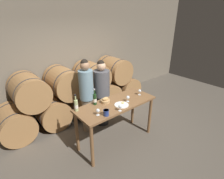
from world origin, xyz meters
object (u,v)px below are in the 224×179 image
bread_basket (105,100)px  wine_glass_right (140,91)px  wine_glass_center (128,98)px  tasting_table (116,109)px  wine_bottle_white (76,105)px  wine_bottle_red (95,99)px  wine_glass_left (120,107)px  wine_glass_far_left (98,111)px  cheese_plate (122,105)px  blue_crock (106,112)px  person_left (87,96)px  person_right (102,94)px

bread_basket → wine_glass_right: bearing=-13.7°
wine_glass_center → tasting_table: bearing=156.0°
wine_bottle_white → bread_basket: bearing=-7.7°
tasting_table → wine_bottle_white: size_ratio=5.12×
wine_bottle_red → wine_bottle_white: 0.40m
wine_bottle_red → wine_glass_right: (1.00, -0.26, -0.03)m
wine_glass_left → wine_glass_far_left: bearing=161.1°
bread_basket → wine_glass_right: (0.79, -0.19, 0.04)m
wine_bottle_white → wine_glass_right: wine_bottle_white is taller
cheese_plate → wine_bottle_white: bearing=154.4°
wine_bottle_red → wine_glass_left: (0.22, -0.50, -0.03)m
blue_crock → wine_glass_far_left: (-0.10, 0.10, 0.03)m
wine_bottle_red → wine_glass_right: wine_bottle_red is taller
person_left → blue_crock: person_left is taller
blue_crock → bread_basket: bearing=54.2°
tasting_table → person_left: bearing=107.9°
wine_glass_right → person_left: bearing=138.9°
wine_glass_center → person_left: bearing=119.0°
person_right → wine_glass_left: size_ratio=12.87×
person_right → cheese_plate: bearing=-100.5°
bread_basket → tasting_table: bearing=-45.8°
tasting_table → wine_glass_left: 0.38m
wine_bottle_white → person_right: bearing=27.6°
blue_crock → wine_glass_far_left: wine_glass_far_left is taller
wine_glass_far_left → wine_glass_right: 1.19m
wine_glass_far_left → wine_glass_left: 0.42m
wine_glass_far_left → wine_glass_center: bearing=2.9°
wine_glass_left → wine_glass_center: same height
wine_bottle_red → wine_glass_far_left: size_ratio=2.62×
wine_bottle_red → wine_glass_far_left: 0.40m
wine_bottle_red → person_left: bearing=76.3°
wine_glass_left → wine_glass_center: bearing=25.4°
wine_glass_right → wine_glass_left: bearing=-163.2°
cheese_plate → wine_glass_center: size_ratio=2.18×
person_left → wine_glass_right: (0.88, -0.77, 0.13)m
person_right → wine_glass_far_left: size_ratio=12.87×
wine_glass_center → wine_bottle_red: bearing=151.1°
person_left → wine_glass_right: 1.17m
person_left → person_right: size_ratio=1.05×
person_left → blue_crock: (-0.20, -0.97, 0.10)m
wine_glass_left → bread_basket: bearing=91.1°
wine_bottle_white → blue_crock: size_ratio=3.01×
person_left → wine_glass_center: person_left is taller
person_left → wine_bottle_red: size_ratio=5.18×
tasting_table → wine_glass_far_left: size_ratio=13.21×
wine_glass_far_left → wine_glass_right: (1.18, 0.10, 0.00)m
tasting_table → wine_glass_center: (0.22, -0.10, 0.23)m
tasting_table → wine_bottle_red: size_ratio=5.05×
cheese_plate → wine_glass_left: bearing=-139.7°
tasting_table → blue_crock: blue_crock is taller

